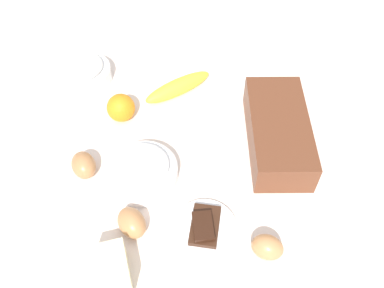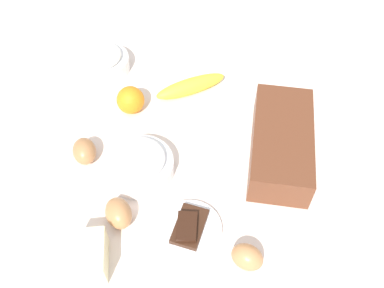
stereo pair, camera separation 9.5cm
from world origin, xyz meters
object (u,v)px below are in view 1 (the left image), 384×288
object	(u,v)px
banana	(178,87)
egg_beside_bowl	(132,223)
orange_fruit	(121,108)
egg_near_butter	(267,247)
loaf_pan	(278,131)
butter_block	(111,271)
sugar_bowl	(142,170)
flour_bowl	(83,71)
egg_loose	(84,165)
chocolate_plate	(205,227)

from	to	relation	value
banana	egg_beside_bowl	world-z (taller)	egg_beside_bowl
orange_fruit	egg_near_butter	world-z (taller)	orange_fruit
loaf_pan	banana	distance (m)	0.29
egg_beside_bowl	butter_block	bearing A→B (deg)	-13.76
butter_block	egg_beside_bowl	size ratio (longest dim) A/B	1.27
orange_fruit	butter_block	distance (m)	0.41
sugar_bowl	egg_near_butter	bearing A→B (deg)	57.42
banana	orange_fruit	xyz separation A→B (m)	(0.09, -0.13, 0.01)
loaf_pan	flour_bowl	distance (m)	0.53
egg_beside_bowl	egg_loose	size ratio (longest dim) A/B	1.04
sugar_bowl	chocolate_plate	xyz separation A→B (m)	(0.12, 0.14, -0.02)
sugar_bowl	egg_near_butter	size ratio (longest dim) A/B	2.44
egg_near_butter	egg_loose	world-z (taller)	egg_loose
flour_bowl	egg_near_butter	size ratio (longest dim) A/B	2.35
flour_bowl	egg_loose	size ratio (longest dim) A/B	2.16
banana	chocolate_plate	bearing A→B (deg)	11.15
chocolate_plate	loaf_pan	bearing A→B (deg)	145.17
orange_fruit	egg_beside_bowl	size ratio (longest dim) A/B	0.97
sugar_bowl	chocolate_plate	bearing A→B (deg)	48.78
egg_loose	sugar_bowl	bearing A→B (deg)	84.79
banana	egg_near_butter	size ratio (longest dim) A/B	3.05
egg_loose	chocolate_plate	size ratio (longest dim) A/B	0.52
loaf_pan	egg_beside_bowl	xyz separation A→B (m)	(0.24, -0.31, -0.02)
butter_block	loaf_pan	bearing A→B (deg)	135.49
sugar_bowl	banana	world-z (taller)	sugar_bowl
orange_fruit	egg_loose	distance (m)	0.18
sugar_bowl	orange_fruit	world-z (taller)	same
sugar_bowl	butter_block	distance (m)	0.23
sugar_bowl	egg_beside_bowl	bearing A→B (deg)	-3.57
banana	egg_near_butter	bearing A→B (deg)	24.40
flour_bowl	banana	xyz separation A→B (m)	(0.04, 0.25, -0.01)
flour_bowl	egg_near_butter	distance (m)	0.65
flour_bowl	banana	bearing A→B (deg)	81.39
butter_block	egg_beside_bowl	distance (m)	0.10
loaf_pan	egg_near_butter	xyz separation A→B (m)	(0.28, -0.04, -0.02)
banana	chocolate_plate	world-z (taller)	banana
egg_near_butter	egg_loose	size ratio (longest dim) A/B	0.92
egg_near_butter	egg_beside_bowl	xyz separation A→B (m)	(-0.04, -0.27, 0.00)
orange_fruit	egg_beside_bowl	bearing A→B (deg)	11.97
loaf_pan	sugar_bowl	size ratio (longest dim) A/B	1.88
butter_block	egg_beside_bowl	world-z (taller)	butter_block
butter_block	sugar_bowl	bearing A→B (deg)	171.79
sugar_bowl	butter_block	size ratio (longest dim) A/B	1.69
banana	chocolate_plate	xyz separation A→B (m)	(0.39, 0.08, -0.01)
egg_loose	chocolate_plate	bearing A→B (deg)	63.76
sugar_bowl	egg_near_butter	world-z (taller)	sugar_bowl
banana	butter_block	xyz separation A→B (m)	(0.50, -0.09, 0.01)
chocolate_plate	egg_loose	bearing A→B (deg)	-116.24
butter_block	banana	bearing A→B (deg)	169.39
loaf_pan	egg_beside_bowl	size ratio (longest dim) A/B	4.05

